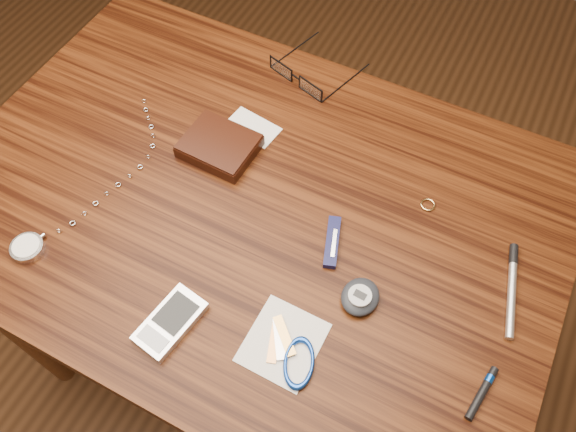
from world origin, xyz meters
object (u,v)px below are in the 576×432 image
Objects in this scene: eyeglasses at (299,77)px; pedometer at (360,297)px; wallet_and_card at (220,145)px; notepad_keys at (291,353)px; pocket_watch at (34,242)px; pocket_knife at (332,242)px; silver_pen at (512,283)px; pda_phone at (170,322)px; desk at (253,231)px.

eyeglasses reaches higher than pedometer.
notepad_keys is (0.27, -0.26, -0.01)m from wallet_and_card.
eyeglasses is at bearing 77.11° from wallet_and_card.
pocket_watch is (-0.21, -0.49, -0.01)m from eyeglasses.
notepad_keys is 1.37× the size of pocket_knife.
silver_pen is at bearing 12.45° from pocket_knife.
eyeglasses is at bearing 154.01° from silver_pen.
pocket_watch is 2.96× the size of notepad_keys.
pedometer is at bearing -146.62° from silver_pen.
pocket_knife is (0.20, -0.28, -0.01)m from eyeglasses.
pocket_knife is at bearing 56.24° from pda_phone.
pda_phone is at bearing -145.79° from silver_pen.
pocket_knife reaches higher than notepad_keys.
pda_phone is at bearing -3.04° from pocket_watch.
silver_pen is at bearing 45.02° from notepad_keys.
pocket_knife is at bearing -167.55° from silver_pen.
pocket_watch is 0.26m from pda_phone.
wallet_and_card and pedometer have the same top height.
pocket_knife is (0.41, 0.21, -0.00)m from pocket_watch.
pda_phone is at bearing -145.10° from pedometer.
silver_pen is (0.42, 0.05, 0.11)m from desk.
pocket_watch is at bearing -163.55° from pedometer.
eyeglasses reaches higher than pocket_watch.
pda_phone reaches higher than pocket_watch.
pda_phone reaches higher than notepad_keys.
pocket_watch reaches higher than silver_pen.
pocket_watch is at bearing -112.76° from eyeglasses.
pda_phone is (0.10, -0.30, -0.01)m from wallet_and_card.
silver_pen is at bearing 21.70° from pocket_watch.
silver_pen is (0.41, 0.28, -0.00)m from pda_phone.
notepad_keys is at bearing -44.36° from wallet_and_card.
pda_phone reaches higher than desk.
pedometer reaches higher than notepad_keys.
wallet_and_card is 0.51m from silver_pen.
wallet_and_card reaches higher than notepad_keys.
pedometer is at bearing -51.99° from eyeglasses.
pocket_watch is at bearing -152.83° from pocket_knife.
pocket_knife is at bearing -17.95° from wallet_and_card.
pedometer reaches higher than desk.
desk is at bearing 131.75° from notepad_keys.
wallet_and_card is at bearing -102.89° from eyeglasses.
desk is at bearing 175.10° from pocket_knife.
pocket_watch is 0.72m from silver_pen.
pocket_knife is 0.27m from silver_pen.
pocket_watch is at bearing -158.30° from silver_pen.
pocket_knife is (-0.07, 0.07, -0.01)m from pedometer.
pedometer is 0.53× the size of notepad_keys.
notepad_keys is at bearing -134.98° from silver_pen.
pedometer is (0.23, -0.08, 0.11)m from desk.
wallet_and_card is 1.40× the size of pda_phone.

